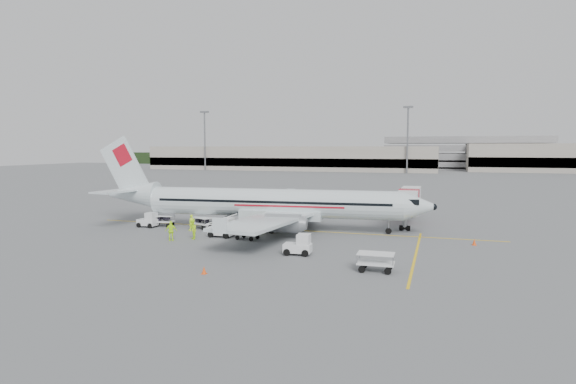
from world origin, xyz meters
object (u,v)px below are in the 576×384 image
object	(u,v)px
tug_fore	(298,244)
tug_mid	(222,227)
belt_loader	(224,218)
jet_bridge	(409,206)
aircraft	(273,184)
tug_aft	(148,220)

from	to	relation	value
tug_fore	tug_mid	xyz separation A→B (m)	(-9.18, 5.21, 0.08)
belt_loader	jet_bridge	bearing A→B (deg)	26.26
tug_mid	belt_loader	bearing A→B (deg)	115.93
jet_bridge	tug_mid	distance (m)	21.95
aircraft	belt_loader	distance (m)	6.35
jet_bridge	belt_loader	xyz separation A→B (m)	(-18.20, -10.55, -0.74)
jet_bridge	aircraft	bearing A→B (deg)	-145.68
tug_aft	aircraft	bearing A→B (deg)	13.09
tug_fore	tug_aft	bearing A→B (deg)	153.62
aircraft	tug_fore	xyz separation A→B (m)	(5.76, -10.55, -3.98)
belt_loader	tug_aft	size ratio (longest dim) A/B	2.13
jet_bridge	tug_aft	distance (m)	29.20
aircraft	belt_loader	size ratio (longest dim) A/B	7.90
jet_bridge	tug_aft	size ratio (longest dim) A/B	7.10
belt_loader	tug_aft	xyz separation A→B (m)	(-8.65, -0.88, -0.40)
tug_fore	tug_mid	bearing A→B (deg)	146.54
belt_loader	tug_fore	xyz separation A→B (m)	(10.71, -8.91, -0.35)
jet_bridge	tug_mid	bearing A→B (deg)	-139.07
tug_fore	aircraft	bearing A→B (deg)	114.78
belt_loader	tug_mid	bearing A→B (deg)	-71.31
aircraft	jet_bridge	bearing A→B (deg)	28.64
jet_bridge	tug_fore	xyz separation A→B (m)	(-7.49, -19.45, -1.09)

